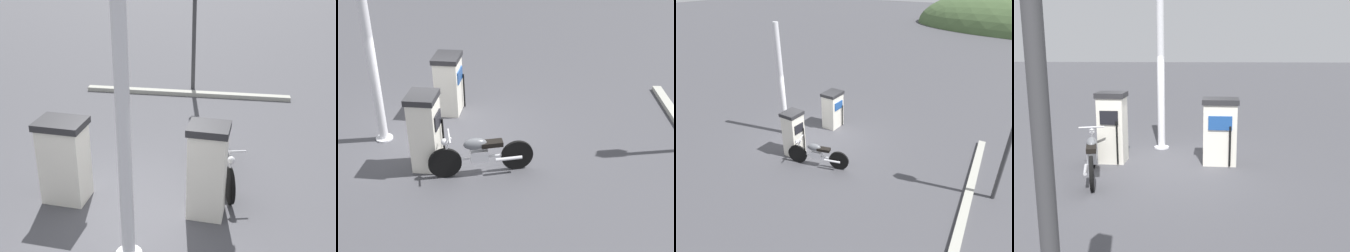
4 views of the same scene
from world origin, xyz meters
The scene contains 5 objects.
ground_plane centered at (0.00, 0.00, 0.00)m, with size 120.00×120.00×0.00m, color #424247.
fuel_pump_near centered at (-0.09, -1.27, 0.85)m, with size 0.65×0.69×1.68m.
fuel_pump_far centered at (-0.09, 1.27, 0.79)m, with size 0.71×0.86×1.55m.
motorcycle_near_pump centered at (1.04, -1.46, 0.48)m, with size 2.11×0.75×0.98m.
canopy_support_pole centered at (-1.40, -0.25, 2.12)m, with size 0.40×0.40×4.40m.
Camera 2 is at (2.05, -8.59, 5.20)m, focal length 45.22 mm.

